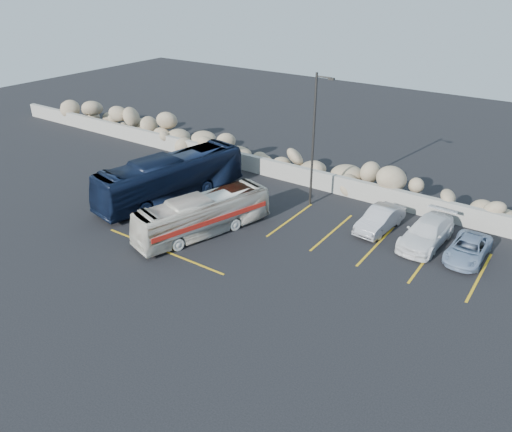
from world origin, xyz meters
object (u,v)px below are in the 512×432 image
Objects in this scene: lamppost at (314,138)px; car_c at (427,233)px; tour_coach at (171,177)px; car_d at (468,249)px; car_b at (380,219)px; vintage_bus at (203,215)px.

lamppost is 1.76× the size of car_c.
tour_coach is 15.52m from car_c.
car_c is (7.39, -0.85, -3.63)m from lamppost.
lamppost is at bearing 174.13° from car_d.
tour_coach is at bearing -158.96° from car_b.
tour_coach reaches higher than car_c.
tour_coach is (-4.70, 2.47, 0.30)m from vintage_bus.
car_b is 4.85m from car_d.
lamppost is 7.95m from vintage_bus.
car_d is (9.58, -1.12, -3.78)m from lamppost.
car_c is 2.21m from car_d.
car_b is (12.51, 3.43, -0.77)m from tour_coach.
car_b is at bearing -8.41° from lamppost.
car_c is 1.22× the size of car_d.
tour_coach is 2.69× the size of car_d.
car_b is (4.74, -0.70, -3.67)m from lamppost.
car_c is (15.16, 3.28, -0.74)m from tour_coach.
lamppost is 2.14× the size of car_d.
car_c is (2.65, -0.15, 0.03)m from car_b.
lamppost is at bearing 39.17° from tour_coach.
car_b is at bearing 26.50° from tour_coach.
tour_coach is 2.21× the size of car_c.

